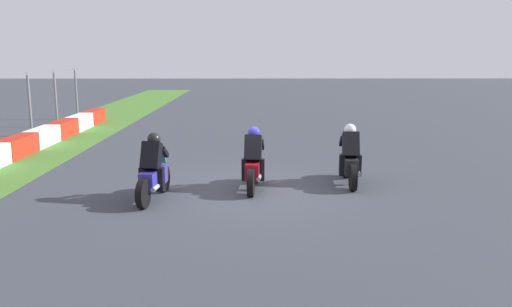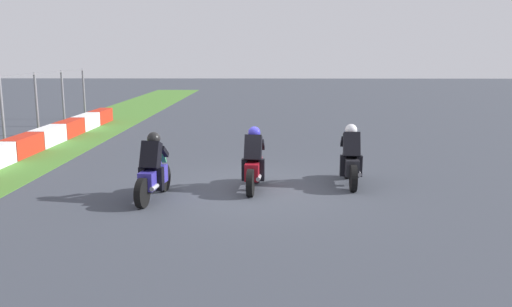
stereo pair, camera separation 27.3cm
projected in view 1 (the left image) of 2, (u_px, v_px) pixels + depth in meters
name	position (u px, v px, depth m)	size (l,w,h in m)	color
ground_plane	(254.00, 189.00, 12.74)	(120.00, 120.00, 0.00)	#393D46
rider_lane_a	(350.00, 160.00, 13.11)	(2.04, 0.55, 1.51)	black
rider_lane_b	(254.00, 164.00, 12.61)	(2.04, 0.56, 1.51)	black
rider_lane_c	(153.00, 172.00, 11.67)	(2.04, 0.59, 1.51)	black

